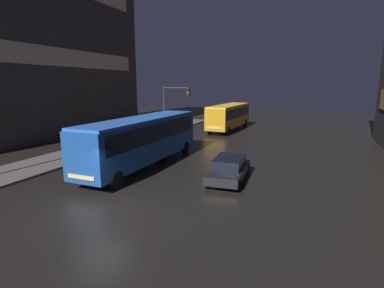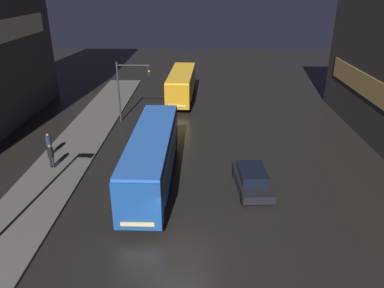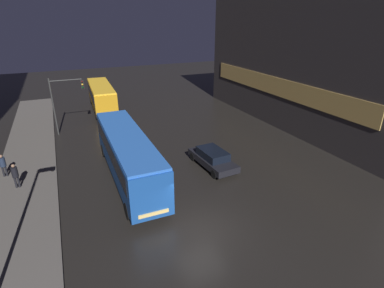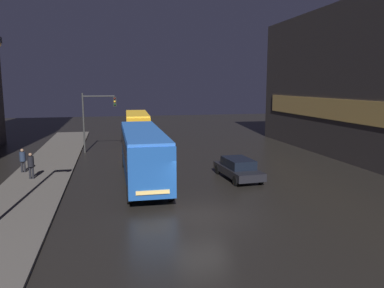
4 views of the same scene
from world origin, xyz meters
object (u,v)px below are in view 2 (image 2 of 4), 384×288
object	(u,v)px
car_taxi	(252,179)
bus_near	(152,153)
pedestrian_near	(49,142)
pedestrian_mid	(51,154)
bus_far	(182,83)
traffic_light_main	(130,82)

from	to	relation	value
car_taxi	bus_near	bearing A→B (deg)	-10.55
pedestrian_near	pedestrian_mid	distance (m)	2.32
bus_near	pedestrian_mid	distance (m)	7.42
bus_far	car_taxi	bearing A→B (deg)	107.79
car_taxi	pedestrian_near	xyz separation A→B (m)	(-14.43, 4.47, 0.44)
bus_far	pedestrian_near	world-z (taller)	bus_far
bus_near	bus_far	distance (m)	18.51
bus_far	pedestrian_mid	bearing A→B (deg)	66.52
pedestrian_mid	bus_near	bearing A→B (deg)	-176.54
car_taxi	pedestrian_near	distance (m)	15.11
bus_far	pedestrian_mid	size ratio (longest dim) A/B	6.00
bus_near	bus_far	size ratio (longest dim) A/B	1.16
bus_near	car_taxi	distance (m)	6.48
bus_near	bus_far	world-z (taller)	bus_near
bus_far	traffic_light_main	distance (m)	8.35
bus_near	traffic_light_main	xyz separation A→B (m)	(-3.30, 11.55, 1.67)
bus_far	traffic_light_main	xyz separation A→B (m)	(-4.27, -6.94, 1.83)
bus_near	car_taxi	bearing A→B (deg)	173.66
pedestrian_near	traffic_light_main	size ratio (longest dim) A/B	0.30
pedestrian_near	bus_near	bearing A→B (deg)	-104.20
bus_far	pedestrian_mid	xyz separation A→B (m)	(-8.16, -16.88, -0.75)
bus_near	traffic_light_main	distance (m)	12.13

